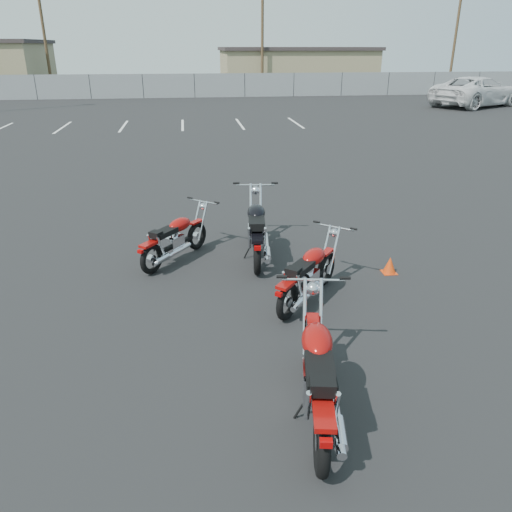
{
  "coord_description": "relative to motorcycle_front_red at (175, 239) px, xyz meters",
  "views": [
    {
      "loc": [
        -0.81,
        -6.78,
        3.8
      ],
      "look_at": [
        0.2,
        0.6,
        0.65
      ],
      "focal_mm": 35.0,
      "sensor_mm": 36.0,
      "label": 1
    }
  ],
  "objects": [
    {
      "name": "motorcycle_rear_red",
      "position": [
        1.59,
        -4.56,
        0.09
      ],
      "size": [
        0.96,
        2.37,
        1.16
      ],
      "color": "black",
      "rests_on": "ground"
    },
    {
      "name": "motorcycle_third_red",
      "position": [
        2.12,
        -1.93,
        0.01
      ],
      "size": [
        1.6,
        1.83,
        1.01
      ],
      "color": "black",
      "rests_on": "ground"
    },
    {
      "name": "utility_pole_b",
      "position": [
        -10.87,
        37.89,
        4.24
      ],
      "size": [
        1.8,
        0.24,
        9.0
      ],
      "color": "#44321F",
      "rests_on": "ground"
    },
    {
      "name": "motorcycle_front_red",
      "position": [
        0.0,
        0.0,
        0.0
      ],
      "size": [
        1.52,
        1.79,
        0.97
      ],
      "color": "black",
      "rests_on": "ground"
    },
    {
      "name": "white_van",
      "position": [
        19.8,
        23.91,
        1.08
      ],
      "size": [
        6.57,
        8.61,
        3.05
      ],
      "primitive_type": "imported",
      "rotation": [
        0.0,
        0.0,
        2.05
      ],
      "color": "silver",
      "rests_on": "ground"
    },
    {
      "name": "utility_pole_c",
      "position": [
        7.13,
        36.89,
        4.24
      ],
      "size": [
        1.8,
        0.24,
        9.0
      ],
      "color": "#44321F",
      "rests_on": "ground"
    },
    {
      "name": "utility_pole_d",
      "position": [
        25.13,
        37.89,
        4.24
      ],
      "size": [
        1.8,
        0.24,
        9.0
      ],
      "color": "#44321F",
      "rests_on": "ground"
    },
    {
      "name": "ground",
      "position": [
        1.13,
        -2.11,
        -0.44
      ],
      "size": [
        120.0,
        120.0,
        0.0
      ],
      "primitive_type": "plane",
      "color": "black",
      "rests_on": "ground"
    },
    {
      "name": "parking_line_stripes",
      "position": [
        -1.37,
        17.89,
        -0.44
      ],
      "size": [
        15.12,
        4.0,
        0.01
      ],
      "color": "silver",
      "rests_on": "ground"
    },
    {
      "name": "motorcycle_second_black",
      "position": [
        1.56,
        0.01,
        0.1
      ],
      "size": [
        0.93,
        2.42,
        1.18
      ],
      "color": "black",
      "rests_on": "ground"
    },
    {
      "name": "tan_building_east",
      "position": [
        11.13,
        41.89,
        1.42
      ],
      "size": [
        14.4,
        9.4,
        3.7
      ],
      "color": "#93865F",
      "rests_on": "ground"
    },
    {
      "name": "training_cone_near",
      "position": [
        3.83,
        -1.08,
        -0.29
      ],
      "size": [
        0.25,
        0.25,
        0.3
      ],
      "color": "#E23D0B",
      "rests_on": "ground"
    },
    {
      "name": "chainlink_fence",
      "position": [
        1.13,
        32.89,
        0.46
      ],
      "size": [
        80.06,
        0.06,
        1.8
      ],
      "color": "slate",
      "rests_on": "ground"
    }
  ]
}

